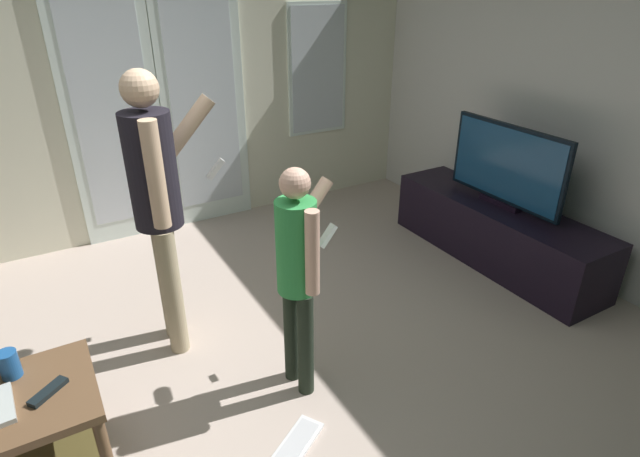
# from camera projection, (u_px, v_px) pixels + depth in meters

# --- Properties ---
(ground_plane) EXTENTS (5.87, 4.60, 0.02)m
(ground_plane) POSITION_uv_depth(u_px,v_px,m) (206.00, 404.00, 2.71)
(ground_plane) COLOR #BAA699
(wall_back_with_doors) EXTENTS (5.87, 0.09, 2.63)m
(wall_back_with_doors) POSITION_uv_depth(u_px,v_px,m) (104.00, 87.00, 3.94)
(wall_back_with_doors) COLOR #EAE8CC
(wall_back_with_doors) RESTS_ON ground_plane
(wall_right_plain) EXTENTS (0.06, 4.60, 2.60)m
(wall_right_plain) POSITION_uv_depth(u_px,v_px,m) (599.00, 99.00, 3.44)
(wall_right_plain) COLOR silver
(wall_right_plain) RESTS_ON ground_plane
(tv_stand) EXTENTS (0.50, 1.80, 0.47)m
(tv_stand) POSITION_uv_depth(u_px,v_px,m) (496.00, 232.00, 4.00)
(tv_stand) COLOR black
(tv_stand) RESTS_ON ground_plane
(flat_screen_tv) EXTENTS (0.08, 1.01, 0.62)m
(flat_screen_tv) POSITION_uv_depth(u_px,v_px,m) (507.00, 166.00, 3.75)
(flat_screen_tv) COLOR black
(flat_screen_tv) RESTS_ON tv_stand
(person_adult) EXTENTS (0.58, 0.45, 1.65)m
(person_adult) POSITION_uv_depth(u_px,v_px,m) (158.00, 194.00, 2.75)
(person_adult) COLOR tan
(person_adult) RESTS_ON ground_plane
(person_child) EXTENTS (0.43, 0.37, 1.27)m
(person_child) POSITION_uv_depth(u_px,v_px,m) (298.00, 265.00, 2.51)
(person_child) COLOR #212A1F
(person_child) RESTS_ON ground_plane
(loose_keyboard) EXTENTS (0.44, 0.34, 0.02)m
(loose_keyboard) POSITION_uv_depth(u_px,v_px,m) (291.00, 452.00, 2.41)
(loose_keyboard) COLOR white
(loose_keyboard) RESTS_ON ground_plane
(cup_by_laptop) EXTENTS (0.08, 0.08, 0.13)m
(cup_by_laptop) POSITION_uv_depth(u_px,v_px,m) (9.00, 364.00, 2.17)
(cup_by_laptop) COLOR #1B4F91
(cup_by_laptop) RESTS_ON coffee_table
(tv_remote_black) EXTENTS (0.16, 0.14, 0.02)m
(tv_remote_black) POSITION_uv_depth(u_px,v_px,m) (48.00, 392.00, 2.10)
(tv_remote_black) COLOR black
(tv_remote_black) RESTS_ON coffee_table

